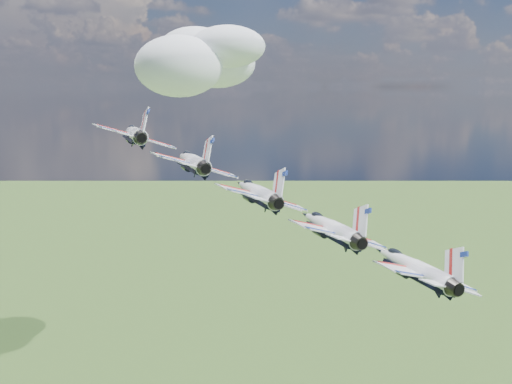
{
  "coord_description": "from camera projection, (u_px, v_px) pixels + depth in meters",
  "views": [
    {
      "loc": [
        -24.76,
        -69.55,
        162.62
      ],
      "look_at": [
        -9.76,
        0.08,
        149.45
      ],
      "focal_mm": 40.0,
      "sensor_mm": 36.0,
      "label": 1
    }
  ],
  "objects": [
    {
      "name": "jet_4",
      "position": [
        412.0,
        267.0,
        63.63
      ],
      "size": [
        13.88,
        17.66,
        8.0
      ],
      "primitive_type": null,
      "rotation": [
        0.0,
        0.31,
        0.12
      ],
      "color": "white"
    },
    {
      "name": "jet_3",
      "position": [
        329.0,
        227.0,
        68.03
      ],
      "size": [
        13.88,
        17.66,
        8.0
      ],
      "primitive_type": null,
      "rotation": [
        0.0,
        0.31,
        0.12
      ],
      "color": "white"
    },
    {
      "name": "jet_0",
      "position": [
        134.0,
        134.0,
        81.24
      ],
      "size": [
        13.88,
        17.66,
        8.0
      ],
      "primitive_type": null,
      "rotation": [
        0.0,
        0.31,
        0.12
      ],
      "color": "white"
    },
    {
      "name": "cloud_far",
      "position": [
        205.0,
        58.0,
        282.92
      ],
      "size": [
        58.9,
        46.28,
        23.14
      ],
      "primitive_type": "ellipsoid",
      "color": "white"
    },
    {
      "name": "jet_2",
      "position": [
        256.0,
        192.0,
        72.44
      ],
      "size": [
        13.88,
        17.66,
        8.0
      ],
      "primitive_type": null,
      "rotation": [
        0.0,
        0.31,
        0.12
      ],
      "color": "white"
    },
    {
      "name": "jet_1",
      "position": [
        191.0,
        161.0,
        76.84
      ],
      "size": [
        13.88,
        17.66,
        8.0
      ],
      "primitive_type": null,
      "rotation": [
        0.0,
        0.31,
        0.12
      ],
      "color": "white"
    }
  ]
}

